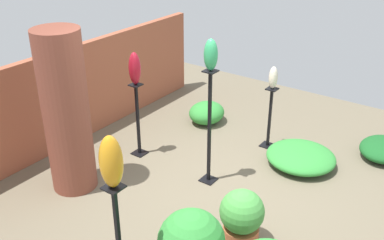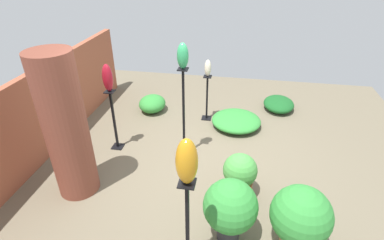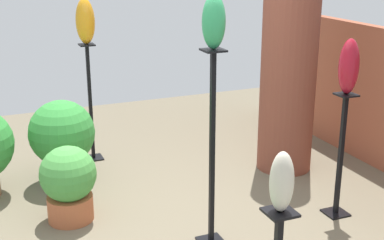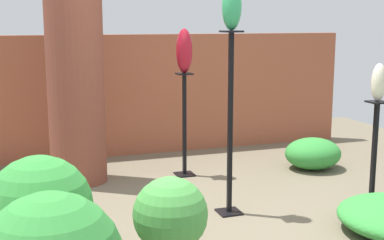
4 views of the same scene
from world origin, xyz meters
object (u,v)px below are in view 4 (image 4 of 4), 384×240
Objects in this scene: brick_pillar at (76,81)px; art_vase_ivory at (379,82)px; pedestal_ruby at (184,129)px; art_vase_jade at (232,6)px; pedestal_jade at (230,131)px; pedestal_ivory at (374,159)px; art_vase_ruby at (184,51)px; potted_plant_back_center at (40,213)px; potted_plant_mid_right at (170,225)px.

art_vase_ivory is at bearing -33.27° from brick_pillar.
brick_pillar is 1.90× the size of pedestal_ruby.
pedestal_ruby is 2.83× the size of art_vase_jade.
pedestal_jade is (1.12, -1.39, -0.33)m from brick_pillar.
pedestal_ruby reaches higher than pedestal_ivory.
pedestal_ivory is at bearing -47.60° from art_vase_ruby.
pedestal_jade is at bearing 180.00° from art_vase_jade.
brick_pillar is 2.39m from potted_plant_back_center.
pedestal_ivory is 2.17m from art_vase_ruby.
art_vase_ivory reaches higher than pedestal_ruby.
brick_pillar is 2.21× the size of pedestal_ivory.
pedestal_ivory is at bearing 12.75° from potted_plant_back_center.
pedestal_ivory is 2.86× the size of art_vase_ivory.
art_vase_jade is (-1.32, 0.22, 1.35)m from pedestal_ivory.
potted_plant_mid_right is (-0.82, -0.98, -1.42)m from art_vase_jade.
art_vase_ruby is 0.54× the size of potted_plant_back_center.
art_vase_jade is (1.12, -1.39, 0.72)m from brick_pillar.
art_vase_ivory reaches higher than potted_plant_mid_right.
brick_pillar reaches higher than pedestal_jade.
brick_pillar is 1.25m from pedestal_ruby.
potted_plant_mid_right is at bearing -110.24° from art_vase_ruby.
brick_pillar is 2.92m from art_vase_ivory.
brick_pillar is 2.46× the size of potted_plant_back_center.
pedestal_ruby is (1.12, -0.15, -0.55)m from brick_pillar.
art_vase_ruby is at bearing 90.38° from pedestal_jade.
art_vase_ruby is at bearing 52.66° from potted_plant_back_center.
art_vase_jade is at bearing 170.62° from pedestal_ivory.
potted_plant_mid_right is at bearing -6.54° from potted_plant_back_center.
brick_pillar is 1.16m from art_vase_ruby.
art_vase_jade reaches higher than pedestal_ivory.
pedestal_jade is 1.87m from potted_plant_back_center.
potted_plant_back_center is (-1.62, -2.12, -0.84)m from art_vase_ruby.
art_vase_ivory is 0.49× the size of potted_plant_mid_right.
pedestal_ivory is 1.90m from art_vase_jade.
potted_plant_mid_right is (-0.82, -2.21, -0.15)m from pedestal_ruby.
potted_plant_mid_right is at bearing -82.80° from brick_pillar.
brick_pillar is 1.92m from art_vase_jade.
art_vase_jade is at bearing 49.84° from potted_plant_mid_right.
brick_pillar reaches higher than pedestal_ivory.
potted_plant_back_center is (-1.62, -2.12, -0.00)m from pedestal_ruby.
art_vase_jade is 0.46× the size of potted_plant_back_center.
art_vase_ruby is at bearing 132.40° from pedestal_ivory.
brick_pillar is 6.32× the size of art_vase_ivory.
brick_pillar is at bearing 146.73° from pedestal_ivory.
brick_pillar is 4.56× the size of art_vase_ruby.
potted_plant_mid_right is (-0.82, -2.21, -0.99)m from art_vase_ruby.
art_vase_ivory is at bearing -9.38° from pedestal_jade.
art_vase_ruby is at bearing 69.76° from potted_plant_mid_right.
art_vase_jade is 1.91m from potted_plant_mid_right.
pedestal_ivory is 0.86× the size of pedestal_ruby.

